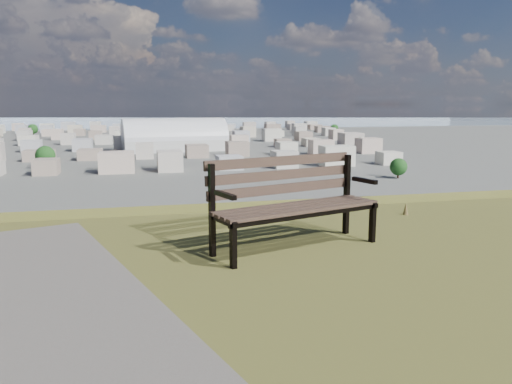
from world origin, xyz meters
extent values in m
cube|color=#3F2D24|center=(0.38, 1.71, 25.47)|extent=(1.86, 0.68, 0.04)
cube|color=#3F2D24|center=(0.34, 1.83, 25.47)|extent=(1.86, 0.68, 0.04)
cube|color=#3F2D24|center=(0.30, 1.95, 25.47)|extent=(1.86, 0.68, 0.04)
cube|color=#3F2D24|center=(0.26, 2.07, 25.47)|extent=(1.86, 0.68, 0.04)
cube|color=#3F2D24|center=(0.24, 2.15, 25.64)|extent=(1.84, 0.63, 0.11)
cube|color=#3F2D24|center=(0.23, 2.18, 25.80)|extent=(1.84, 0.63, 0.11)
cube|color=#3F2D24|center=(0.22, 2.20, 25.95)|extent=(1.84, 0.63, 0.11)
cube|color=black|center=(-0.49, 1.40, 25.24)|extent=(0.07, 0.08, 0.47)
cube|color=black|center=(-0.63, 1.84, 25.49)|extent=(0.07, 0.08, 0.98)
cube|color=black|center=(-0.55, 1.61, 25.44)|extent=(0.22, 0.52, 0.05)
cube|color=black|center=(-0.54, 1.56, 25.71)|extent=(0.17, 0.38, 0.05)
cube|color=black|center=(1.26, 1.97, 25.24)|extent=(0.07, 0.08, 0.47)
cube|color=black|center=(1.12, 2.41, 25.49)|extent=(0.07, 0.08, 0.98)
cube|color=black|center=(1.20, 2.17, 25.44)|extent=(0.22, 0.52, 0.05)
cube|color=black|center=(1.21, 2.12, 25.71)|extent=(0.17, 0.38, 0.05)
cube|color=black|center=(0.39, 1.70, 25.42)|extent=(1.84, 0.63, 0.04)
cube|color=black|center=(0.26, 2.08, 25.42)|extent=(1.84, 0.63, 0.04)
cone|color=brown|center=(2.40, 3.20, 25.09)|extent=(0.08, 0.08, 0.18)
cube|color=#BABAB6|center=(18.54, 288.82, 3.24)|extent=(60.95, 31.68, 6.48)
cylinder|color=silver|center=(18.54, 288.82, 6.48)|extent=(60.95, 31.68, 24.63)
cube|color=#B2A498|center=(-36.00, 200.00, 3.50)|extent=(11.00, 11.00, 7.00)
cube|color=#C0A999|center=(-12.00, 200.00, 3.50)|extent=(11.00, 11.00, 7.00)
cube|color=#AAAAAE|center=(12.00, 200.00, 3.50)|extent=(11.00, 11.00, 7.00)
cube|color=beige|center=(36.00, 200.00, 3.50)|extent=(11.00, 11.00, 7.00)
cube|color=gray|center=(60.00, 200.00, 3.50)|extent=(11.00, 11.00, 7.00)
cube|color=#BDB2A6|center=(84.00, 200.00, 3.50)|extent=(11.00, 11.00, 7.00)
cube|color=#B9B3A7|center=(108.00, 200.00, 3.50)|extent=(11.00, 11.00, 7.00)
cube|color=#AAAAAE|center=(-48.00, 250.00, 3.50)|extent=(11.00, 11.00, 7.00)
cube|color=beige|center=(-24.00, 250.00, 3.50)|extent=(11.00, 11.00, 7.00)
cube|color=gray|center=(0.00, 250.00, 3.50)|extent=(11.00, 11.00, 7.00)
cube|color=#BDB2A6|center=(24.00, 250.00, 3.50)|extent=(11.00, 11.00, 7.00)
cube|color=#B9B3A7|center=(48.00, 250.00, 3.50)|extent=(11.00, 11.00, 7.00)
cube|color=beige|center=(72.00, 250.00, 3.50)|extent=(11.00, 11.00, 7.00)
cube|color=#B2A498|center=(96.00, 250.00, 3.50)|extent=(11.00, 11.00, 7.00)
cube|color=#C0A999|center=(120.00, 250.00, 3.50)|extent=(11.00, 11.00, 7.00)
cube|color=#BDB2A6|center=(-60.00, 300.00, 3.50)|extent=(11.00, 11.00, 7.00)
cube|color=#B9B3A7|center=(-36.00, 300.00, 3.50)|extent=(11.00, 11.00, 7.00)
cube|color=beige|center=(-12.00, 300.00, 3.50)|extent=(11.00, 11.00, 7.00)
cube|color=#B2A498|center=(12.00, 300.00, 3.50)|extent=(11.00, 11.00, 7.00)
cube|color=#C0A999|center=(36.00, 300.00, 3.50)|extent=(11.00, 11.00, 7.00)
cube|color=#AAAAAE|center=(60.00, 300.00, 3.50)|extent=(11.00, 11.00, 7.00)
cube|color=beige|center=(84.00, 300.00, 3.50)|extent=(11.00, 11.00, 7.00)
cube|color=gray|center=(108.00, 300.00, 3.50)|extent=(11.00, 11.00, 7.00)
cube|color=#BDB2A6|center=(132.00, 300.00, 3.50)|extent=(11.00, 11.00, 7.00)
cube|color=#C0A999|center=(-72.00, 350.00, 3.50)|extent=(11.00, 11.00, 7.00)
cube|color=#AAAAAE|center=(-48.00, 350.00, 3.50)|extent=(11.00, 11.00, 7.00)
cube|color=beige|center=(-24.00, 350.00, 3.50)|extent=(11.00, 11.00, 7.00)
cube|color=gray|center=(0.00, 350.00, 3.50)|extent=(11.00, 11.00, 7.00)
cube|color=#BDB2A6|center=(24.00, 350.00, 3.50)|extent=(11.00, 11.00, 7.00)
cube|color=#B9B3A7|center=(48.00, 350.00, 3.50)|extent=(11.00, 11.00, 7.00)
cube|color=beige|center=(72.00, 350.00, 3.50)|extent=(11.00, 11.00, 7.00)
cube|color=#B2A498|center=(96.00, 350.00, 3.50)|extent=(11.00, 11.00, 7.00)
cube|color=#C0A999|center=(120.00, 350.00, 3.50)|extent=(11.00, 11.00, 7.00)
cube|color=#AAAAAE|center=(144.00, 350.00, 3.50)|extent=(11.00, 11.00, 7.00)
cube|color=#B9B3A7|center=(-84.00, 400.00, 3.50)|extent=(11.00, 11.00, 7.00)
cube|color=beige|center=(-60.00, 400.00, 3.50)|extent=(11.00, 11.00, 7.00)
cube|color=#B2A498|center=(-36.00, 400.00, 3.50)|extent=(11.00, 11.00, 7.00)
cube|color=#C0A999|center=(-12.00, 400.00, 3.50)|extent=(11.00, 11.00, 7.00)
cube|color=#AAAAAE|center=(12.00, 400.00, 3.50)|extent=(11.00, 11.00, 7.00)
cube|color=beige|center=(36.00, 400.00, 3.50)|extent=(11.00, 11.00, 7.00)
cube|color=gray|center=(60.00, 400.00, 3.50)|extent=(11.00, 11.00, 7.00)
cube|color=#BDB2A6|center=(84.00, 400.00, 3.50)|extent=(11.00, 11.00, 7.00)
cube|color=#B9B3A7|center=(108.00, 400.00, 3.50)|extent=(11.00, 11.00, 7.00)
cube|color=beige|center=(132.00, 400.00, 3.50)|extent=(11.00, 11.00, 7.00)
cube|color=#B2A498|center=(156.00, 400.00, 3.50)|extent=(11.00, 11.00, 7.00)
cube|color=gray|center=(-96.00, 450.00, 3.50)|extent=(11.00, 11.00, 7.00)
cube|color=#BDB2A6|center=(-72.00, 450.00, 3.50)|extent=(11.00, 11.00, 7.00)
cube|color=#B9B3A7|center=(-48.00, 450.00, 3.50)|extent=(11.00, 11.00, 7.00)
cube|color=beige|center=(-24.00, 450.00, 3.50)|extent=(11.00, 11.00, 7.00)
cube|color=#B2A498|center=(0.00, 450.00, 3.50)|extent=(11.00, 11.00, 7.00)
cube|color=#C0A999|center=(24.00, 450.00, 3.50)|extent=(11.00, 11.00, 7.00)
cube|color=#AAAAAE|center=(48.00, 450.00, 3.50)|extent=(11.00, 11.00, 7.00)
cube|color=beige|center=(72.00, 450.00, 3.50)|extent=(11.00, 11.00, 7.00)
cube|color=gray|center=(96.00, 450.00, 3.50)|extent=(11.00, 11.00, 7.00)
cube|color=#BDB2A6|center=(120.00, 450.00, 3.50)|extent=(11.00, 11.00, 7.00)
cube|color=#B9B3A7|center=(144.00, 450.00, 3.50)|extent=(11.00, 11.00, 7.00)
cube|color=beige|center=(168.00, 450.00, 3.50)|extent=(11.00, 11.00, 7.00)
cube|color=beige|center=(-108.00, 500.00, 3.50)|extent=(11.00, 11.00, 7.00)
cube|color=gray|center=(-84.00, 500.00, 3.50)|extent=(11.00, 11.00, 7.00)
cube|color=#BDB2A6|center=(-60.00, 500.00, 3.50)|extent=(11.00, 11.00, 7.00)
cube|color=#B9B3A7|center=(-36.00, 500.00, 3.50)|extent=(11.00, 11.00, 7.00)
cube|color=beige|center=(-12.00, 500.00, 3.50)|extent=(11.00, 11.00, 7.00)
cube|color=#B2A498|center=(12.00, 500.00, 3.50)|extent=(11.00, 11.00, 7.00)
cube|color=#C0A999|center=(36.00, 500.00, 3.50)|extent=(11.00, 11.00, 7.00)
cube|color=#AAAAAE|center=(60.00, 500.00, 3.50)|extent=(11.00, 11.00, 7.00)
cube|color=beige|center=(84.00, 500.00, 3.50)|extent=(11.00, 11.00, 7.00)
cube|color=gray|center=(108.00, 500.00, 3.50)|extent=(11.00, 11.00, 7.00)
cube|color=#BDB2A6|center=(132.00, 500.00, 3.50)|extent=(11.00, 11.00, 7.00)
cube|color=#B9B3A7|center=(156.00, 500.00, 3.50)|extent=(11.00, 11.00, 7.00)
cube|color=beige|center=(180.00, 500.00, 3.50)|extent=(11.00, 11.00, 7.00)
cube|color=beige|center=(-120.00, 550.00, 3.50)|extent=(11.00, 11.00, 7.00)
cube|color=gray|center=(-96.00, 550.00, 3.50)|extent=(11.00, 11.00, 7.00)
cube|color=#BDB2A6|center=(-72.00, 550.00, 3.50)|extent=(11.00, 11.00, 7.00)
cube|color=#B9B3A7|center=(-48.00, 550.00, 3.50)|extent=(11.00, 11.00, 7.00)
cube|color=beige|center=(-24.00, 550.00, 3.50)|extent=(11.00, 11.00, 7.00)
cube|color=#B2A498|center=(0.00, 550.00, 3.50)|extent=(11.00, 11.00, 7.00)
cube|color=#C0A999|center=(24.00, 550.00, 3.50)|extent=(11.00, 11.00, 7.00)
cube|color=#AAAAAE|center=(48.00, 550.00, 3.50)|extent=(11.00, 11.00, 7.00)
cube|color=beige|center=(72.00, 550.00, 3.50)|extent=(11.00, 11.00, 7.00)
cube|color=gray|center=(96.00, 550.00, 3.50)|extent=(11.00, 11.00, 7.00)
cube|color=#BDB2A6|center=(120.00, 550.00, 3.50)|extent=(11.00, 11.00, 7.00)
cube|color=#B9B3A7|center=(144.00, 550.00, 3.50)|extent=(11.00, 11.00, 7.00)
cube|color=beige|center=(168.00, 550.00, 3.50)|extent=(11.00, 11.00, 7.00)
cube|color=#B2A498|center=(192.00, 550.00, 3.50)|extent=(11.00, 11.00, 7.00)
cylinder|color=black|center=(90.00, 160.00, 1.05)|extent=(0.80, 0.80, 2.10)
sphere|color=#193813|center=(90.00, 160.00, 4.20)|extent=(6.30, 6.30, 6.30)
cylinder|color=black|center=(-40.00, 220.00, 1.35)|extent=(0.80, 0.80, 2.70)
sphere|color=#193813|center=(-40.00, 220.00, 5.40)|extent=(8.10, 8.10, 8.10)
cylinder|color=black|center=(130.00, 280.00, 0.97)|extent=(0.80, 0.80, 1.95)
sphere|color=#193813|center=(130.00, 280.00, 3.90)|extent=(5.85, 5.85, 5.85)
cylinder|color=black|center=(60.00, 400.00, 1.12)|extent=(0.80, 0.80, 2.25)
sphere|color=#193813|center=(60.00, 400.00, 4.50)|extent=(6.75, 6.75, 6.75)
cylinder|color=black|center=(-90.00, 460.00, 1.43)|extent=(0.80, 0.80, 2.85)
sphere|color=#193813|center=(-90.00, 460.00, 5.70)|extent=(8.55, 8.55, 8.55)
cylinder|color=black|center=(40.00, 300.00, 1.05)|extent=(0.80, 0.80, 2.10)
sphere|color=#193813|center=(40.00, 300.00, 4.20)|extent=(6.30, 6.30, 6.30)
cylinder|color=black|center=(170.00, 420.00, 1.27)|extent=(0.80, 0.80, 2.55)
sphere|color=#193813|center=(170.00, 420.00, 5.10)|extent=(7.65, 7.65, 7.65)
cube|color=#9AB2C4|center=(0.00, 900.00, 0.00)|extent=(2400.00, 700.00, 0.12)
cube|color=#8491A4|center=(150.00, 1390.00, 22.50)|extent=(700.00, 220.00, 45.00)
cube|color=#8491A4|center=(650.00, 1430.00, 30.00)|extent=(500.00, 220.00, 60.00)
camera|label=1|loc=(-1.34, -3.21, 26.58)|focal=35.00mm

